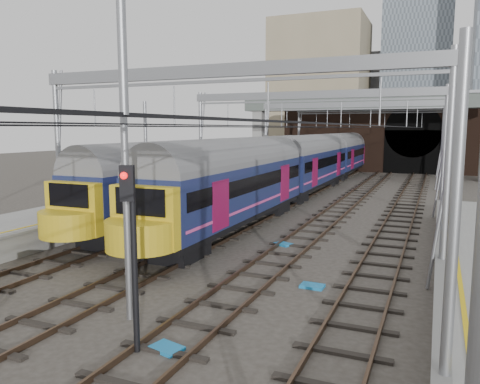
% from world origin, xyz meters
% --- Properties ---
extents(ground, '(160.00, 160.00, 0.00)m').
position_xyz_m(ground, '(0.00, 0.00, 0.00)').
color(ground, '#38332D').
rests_on(ground, ground).
extents(tracks, '(14.40, 80.00, 0.22)m').
position_xyz_m(tracks, '(0.00, 15.00, 0.02)').
color(tracks, '#4C3828').
rests_on(tracks, ground).
extents(overhead_line, '(16.80, 80.00, 8.00)m').
position_xyz_m(overhead_line, '(0.00, 21.49, 6.57)').
color(overhead_line, gray).
rests_on(overhead_line, ground).
extents(retaining_wall, '(28.00, 2.75, 9.00)m').
position_xyz_m(retaining_wall, '(1.40, 51.93, 4.33)').
color(retaining_wall, black).
rests_on(retaining_wall, ground).
extents(overbridge, '(28.00, 3.00, 9.25)m').
position_xyz_m(overbridge, '(0.00, 46.00, 7.27)').
color(overbridge, gray).
rests_on(overbridge, ground).
extents(city_skyline, '(37.50, 27.50, 60.00)m').
position_xyz_m(city_skyline, '(2.73, 70.48, 17.09)').
color(city_skyline, tan).
rests_on(city_skyline, ground).
extents(train_main, '(2.86, 66.20, 4.91)m').
position_xyz_m(train_main, '(-2.00, 38.59, 2.53)').
color(train_main, black).
rests_on(train_main, ground).
extents(train_second, '(2.74, 31.71, 4.73)m').
position_xyz_m(train_second, '(-6.00, 22.05, 2.45)').
color(train_second, black).
rests_on(train_second, ground).
extents(signal_near_centre, '(0.37, 0.46, 4.58)m').
position_xyz_m(signal_near_centre, '(1.36, 0.36, 2.91)').
color(signal_near_centre, black).
rests_on(signal_near_centre, ground).
extents(equip_cover_a, '(0.88, 0.72, 0.09)m').
position_xyz_m(equip_cover_a, '(1.98, 0.77, 0.05)').
color(equip_cover_a, '#1878BA').
rests_on(equip_cover_a, ground).
extents(equip_cover_b, '(0.94, 0.83, 0.09)m').
position_xyz_m(equip_cover_b, '(1.43, 11.88, 0.05)').
color(equip_cover_b, '#1878BA').
rests_on(equip_cover_b, ground).
extents(equip_cover_c, '(0.80, 0.58, 0.09)m').
position_xyz_m(equip_cover_c, '(4.14, 6.65, 0.05)').
color(equip_cover_c, '#1878BA').
rests_on(equip_cover_c, ground).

